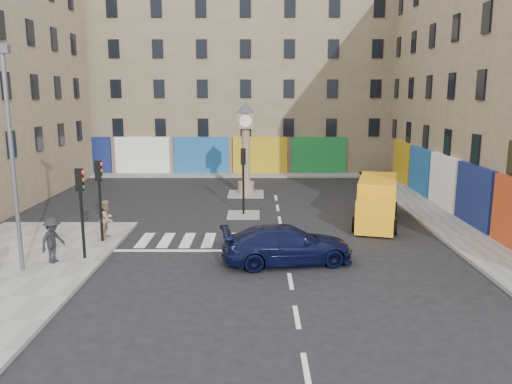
{
  "coord_description": "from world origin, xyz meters",
  "views": [
    {
      "loc": [
        -1.21,
        -19.31,
        6.73
      ],
      "look_at": [
        -1.29,
        4.82,
        2.0
      ],
      "focal_mm": 35.0,
      "sensor_mm": 36.0,
      "label": 1
    }
  ],
  "objects_px": {
    "clock_pillar": "(246,143)",
    "yellow_van": "(377,201)",
    "traffic_light_island": "(243,170)",
    "traffic_light_left_near": "(81,199)",
    "pedestrian_dark": "(53,240)",
    "traffic_light_left_far": "(99,188)",
    "lamp_post": "(11,149)",
    "pedestrian_tan": "(107,219)",
    "navy_sedan": "(287,245)"
  },
  "relations": [
    {
      "from": "yellow_van",
      "to": "pedestrian_dark",
      "type": "height_order",
      "value": "yellow_van"
    },
    {
      "from": "clock_pillar",
      "to": "pedestrian_dark",
      "type": "xyz_separation_m",
      "value": [
        -7.32,
        -14.37,
        -2.49
      ]
    },
    {
      "from": "navy_sedan",
      "to": "traffic_light_left_far",
      "type": "bearing_deg",
      "value": 63.19
    },
    {
      "from": "traffic_light_left_near",
      "to": "navy_sedan",
      "type": "distance_m",
      "value": 8.5
    },
    {
      "from": "traffic_light_island",
      "to": "clock_pillar",
      "type": "height_order",
      "value": "clock_pillar"
    },
    {
      "from": "pedestrian_dark",
      "to": "yellow_van",
      "type": "bearing_deg",
      "value": -43.17
    },
    {
      "from": "traffic_light_island",
      "to": "navy_sedan",
      "type": "relative_size",
      "value": 0.7
    },
    {
      "from": "pedestrian_dark",
      "to": "lamp_post",
      "type": "bearing_deg",
      "value": 153.6
    },
    {
      "from": "clock_pillar",
      "to": "yellow_van",
      "type": "height_order",
      "value": "clock_pillar"
    },
    {
      "from": "yellow_van",
      "to": "pedestrian_tan",
      "type": "distance_m",
      "value": 13.88
    },
    {
      "from": "traffic_light_left_near",
      "to": "navy_sedan",
      "type": "bearing_deg",
      "value": -1.09
    },
    {
      "from": "pedestrian_dark",
      "to": "traffic_light_left_far",
      "type": "bearing_deg",
      "value": 1.65
    },
    {
      "from": "lamp_post",
      "to": "clock_pillar",
      "type": "distance_m",
      "value": 17.31
    },
    {
      "from": "traffic_light_left_far",
      "to": "pedestrian_dark",
      "type": "bearing_deg",
      "value": -108.86
    },
    {
      "from": "traffic_light_island",
      "to": "lamp_post",
      "type": "relative_size",
      "value": 0.45
    },
    {
      "from": "traffic_light_left_far",
      "to": "clock_pillar",
      "type": "xyz_separation_m",
      "value": [
        6.3,
        11.4,
        0.93
      ]
    },
    {
      "from": "traffic_light_left_near",
      "to": "clock_pillar",
      "type": "relative_size",
      "value": 0.61
    },
    {
      "from": "traffic_light_left_near",
      "to": "traffic_light_island",
      "type": "distance_m",
      "value": 10.03
    },
    {
      "from": "pedestrian_tan",
      "to": "pedestrian_dark",
      "type": "bearing_deg",
      "value": 170.02
    },
    {
      "from": "lamp_post",
      "to": "navy_sedan",
      "type": "relative_size",
      "value": 1.56
    },
    {
      "from": "navy_sedan",
      "to": "yellow_van",
      "type": "xyz_separation_m",
      "value": [
        5.18,
        6.75,
        0.37
      ]
    },
    {
      "from": "clock_pillar",
      "to": "navy_sedan",
      "type": "relative_size",
      "value": 1.15
    },
    {
      "from": "lamp_post",
      "to": "navy_sedan",
      "type": "xyz_separation_m",
      "value": [
        10.19,
        1.24,
        -4.02
      ]
    },
    {
      "from": "pedestrian_dark",
      "to": "clock_pillar",
      "type": "bearing_deg",
      "value": -6.47
    },
    {
      "from": "traffic_light_island",
      "to": "pedestrian_tan",
      "type": "bearing_deg",
      "value": -141.79
    },
    {
      "from": "lamp_post",
      "to": "traffic_light_left_near",
      "type": "bearing_deg",
      "value": 36.38
    },
    {
      "from": "traffic_light_left_near",
      "to": "yellow_van",
      "type": "distance_m",
      "value": 15.08
    },
    {
      "from": "lamp_post",
      "to": "navy_sedan",
      "type": "distance_m",
      "value": 11.03
    },
    {
      "from": "pedestrian_tan",
      "to": "clock_pillar",
      "type": "bearing_deg",
      "value": -22.03
    },
    {
      "from": "traffic_light_island",
      "to": "traffic_light_left_near",
      "type": "bearing_deg",
      "value": -128.93
    },
    {
      "from": "traffic_light_left_near",
      "to": "lamp_post",
      "type": "bearing_deg",
      "value": -143.62
    },
    {
      "from": "traffic_light_island",
      "to": "yellow_van",
      "type": "bearing_deg",
      "value": -9.53
    },
    {
      "from": "traffic_light_left_near",
      "to": "traffic_light_left_far",
      "type": "bearing_deg",
      "value": 90.0
    },
    {
      "from": "traffic_light_left_far",
      "to": "lamp_post",
      "type": "xyz_separation_m",
      "value": [
        -1.9,
        -3.8,
        2.17
      ]
    },
    {
      "from": "lamp_post",
      "to": "clock_pillar",
      "type": "height_order",
      "value": "lamp_post"
    },
    {
      "from": "clock_pillar",
      "to": "pedestrian_tan",
      "type": "relative_size",
      "value": 3.41
    },
    {
      "from": "navy_sedan",
      "to": "lamp_post",
      "type": "bearing_deg",
      "value": 87.28
    },
    {
      "from": "traffic_light_left_far",
      "to": "navy_sedan",
      "type": "height_order",
      "value": "traffic_light_left_far"
    },
    {
      "from": "clock_pillar",
      "to": "pedestrian_tan",
      "type": "height_order",
      "value": "clock_pillar"
    },
    {
      "from": "lamp_post",
      "to": "yellow_van",
      "type": "distance_m",
      "value": 17.71
    },
    {
      "from": "traffic_light_island",
      "to": "pedestrian_dark",
      "type": "xyz_separation_m",
      "value": [
        -7.32,
        -8.37,
        -1.53
      ]
    },
    {
      "from": "lamp_post",
      "to": "yellow_van",
      "type": "relative_size",
      "value": 1.27
    },
    {
      "from": "clock_pillar",
      "to": "yellow_van",
      "type": "xyz_separation_m",
      "value": [
        7.18,
        -7.2,
        -2.41
      ]
    },
    {
      "from": "clock_pillar",
      "to": "traffic_light_island",
      "type": "bearing_deg",
      "value": -90.0
    },
    {
      "from": "traffic_light_left_near",
      "to": "lamp_post",
      "type": "distance_m",
      "value": 3.21
    },
    {
      "from": "traffic_light_left_far",
      "to": "pedestrian_dark",
      "type": "distance_m",
      "value": 3.51
    },
    {
      "from": "pedestrian_tan",
      "to": "yellow_van",
      "type": "bearing_deg",
      "value": -66.96
    },
    {
      "from": "traffic_light_island",
      "to": "yellow_van",
      "type": "xyz_separation_m",
      "value": [
        7.18,
        -1.21,
        -1.46
      ]
    },
    {
      "from": "traffic_light_left_near",
      "to": "pedestrian_dark",
      "type": "distance_m",
      "value": 1.95
    },
    {
      "from": "yellow_van",
      "to": "traffic_light_left_far",
      "type": "bearing_deg",
      "value": -147.65
    }
  ]
}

